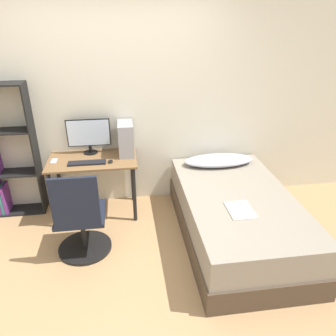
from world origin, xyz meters
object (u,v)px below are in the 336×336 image
at_px(keyboard, 87,163).
at_px(office_chair, 81,224).
at_px(pc_tower, 126,139).
at_px(monitor, 89,134).
at_px(bed, 236,216).

bearing_deg(keyboard, office_chair, -94.17).
bearing_deg(office_chair, pc_tower, 60.08).
bearing_deg(office_chair, monitor, 86.02).
bearing_deg(bed, monitor, 149.74).
height_order(office_chair, pc_tower, pc_tower).
distance_m(bed, keyboard, 1.76).
bearing_deg(monitor, office_chair, -93.98).
distance_m(office_chair, monitor, 1.13).
height_order(bed, pc_tower, pc_tower).
bearing_deg(bed, keyboard, 159.24).
height_order(office_chair, bed, office_chair).
bearing_deg(keyboard, pc_tower, 26.26).
xyz_separation_m(keyboard, pc_tower, (0.45, 0.22, 0.18)).
bearing_deg(keyboard, bed, -20.76).
xyz_separation_m(monitor, keyboard, (-0.02, -0.31, -0.23)).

